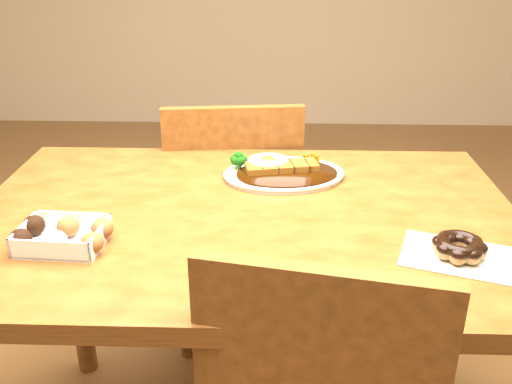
{
  "coord_description": "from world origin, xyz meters",
  "views": [
    {
      "loc": [
        0.06,
        -1.11,
        1.31
      ],
      "look_at": [
        0.03,
        -0.02,
        0.81
      ],
      "focal_mm": 40.0,
      "sensor_mm": 36.0,
      "label": 1
    }
  ],
  "objects_px": {
    "table": "(245,252)",
    "donut_box": "(62,235)",
    "katsu_curry_plate": "(282,171)",
    "chair_far": "(233,213)",
    "pon_de_ring": "(459,248)"
  },
  "relations": [
    {
      "from": "table",
      "to": "donut_box",
      "type": "distance_m",
      "value": 0.4
    },
    {
      "from": "table",
      "to": "katsu_curry_plate",
      "type": "relative_size",
      "value": 3.75
    },
    {
      "from": "chair_far",
      "to": "pon_de_ring",
      "type": "height_order",
      "value": "chair_far"
    },
    {
      "from": "table",
      "to": "pon_de_ring",
      "type": "bearing_deg",
      "value": -22.69
    },
    {
      "from": "katsu_curry_plate",
      "to": "pon_de_ring",
      "type": "distance_m",
      "value": 0.5
    },
    {
      "from": "katsu_curry_plate",
      "to": "table",
      "type": "bearing_deg",
      "value": -111.95
    },
    {
      "from": "chair_far",
      "to": "pon_de_ring",
      "type": "distance_m",
      "value": 0.9
    },
    {
      "from": "katsu_curry_plate",
      "to": "pon_de_ring",
      "type": "relative_size",
      "value": 1.33
    },
    {
      "from": "donut_box",
      "to": "chair_far",
      "type": "bearing_deg",
      "value": 67.76
    },
    {
      "from": "chair_far",
      "to": "donut_box",
      "type": "distance_m",
      "value": 0.8
    },
    {
      "from": "donut_box",
      "to": "pon_de_ring",
      "type": "relative_size",
      "value": 0.79
    },
    {
      "from": "table",
      "to": "pon_de_ring",
      "type": "xyz_separation_m",
      "value": [
        0.41,
        -0.17,
        0.12
      ]
    },
    {
      "from": "table",
      "to": "donut_box",
      "type": "xyz_separation_m",
      "value": [
        -0.35,
        -0.15,
        0.12
      ]
    },
    {
      "from": "table",
      "to": "katsu_curry_plate",
      "type": "distance_m",
      "value": 0.25
    },
    {
      "from": "chair_far",
      "to": "pon_de_ring",
      "type": "bearing_deg",
      "value": 117.83
    }
  ]
}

